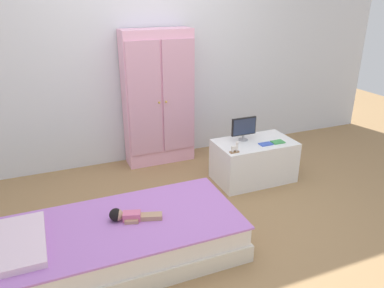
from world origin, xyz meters
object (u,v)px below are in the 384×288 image
(rocking_horse_toy, at_px, (235,147))
(book_blue, at_px, (266,144))
(wardrobe, at_px, (158,99))
(bed, at_px, (123,240))
(tv_monitor, at_px, (244,127))
(doll, at_px, (126,215))
(tv_stand, at_px, (254,161))
(book_green, at_px, (278,142))

(rocking_horse_toy, xyz_separation_m, book_blue, (0.39, 0.06, -0.05))
(wardrobe, distance_m, rocking_horse_toy, 1.14)
(bed, distance_m, tv_monitor, 1.74)
(bed, relative_size, doll, 4.57)
(tv_stand, distance_m, book_blue, 0.26)
(bed, xyz_separation_m, book_green, (1.77, 0.62, 0.29))
(bed, relative_size, wardrobe, 1.16)
(wardrobe, height_order, book_green, wardrobe)
(tv_stand, bearing_deg, wardrobe, 132.22)
(rocking_horse_toy, bearing_deg, wardrobe, 113.59)
(rocking_horse_toy, height_order, book_blue, rocking_horse_toy)
(tv_monitor, distance_m, rocking_horse_toy, 0.35)
(bed, bearing_deg, rocking_horse_toy, 24.42)
(bed, relative_size, book_green, 13.77)
(tv_monitor, bearing_deg, book_green, -32.94)
(wardrobe, bearing_deg, doll, -116.07)
(rocking_horse_toy, bearing_deg, book_blue, 8.57)
(tv_stand, relative_size, tv_monitor, 2.98)
(wardrobe, distance_m, book_blue, 1.31)
(book_green, bearing_deg, book_blue, 180.00)
(wardrobe, height_order, rocking_horse_toy, wardrobe)
(tv_stand, height_order, book_blue, book_blue)
(wardrobe, height_order, tv_monitor, wardrobe)
(doll, xyz_separation_m, book_blue, (1.59, 0.59, 0.10))
(tv_stand, xyz_separation_m, book_blue, (0.06, -0.11, 0.22))
(bed, bearing_deg, doll, 35.08)
(doll, height_order, tv_stand, tv_stand)
(doll, xyz_separation_m, tv_monitor, (1.44, 0.79, 0.24))
(rocking_horse_toy, bearing_deg, book_green, 6.27)
(wardrobe, bearing_deg, book_blue, -49.06)
(tv_monitor, xyz_separation_m, book_green, (0.30, -0.19, -0.14))
(book_blue, bearing_deg, bed, -159.09)
(tv_monitor, bearing_deg, bed, -151.08)
(tv_monitor, relative_size, rocking_horse_toy, 2.43)
(wardrobe, relative_size, book_blue, 11.52)
(rocking_horse_toy, relative_size, book_blue, 0.85)
(doll, relative_size, book_green, 3.01)
(bed, height_order, tv_monitor, tv_monitor)
(book_green, bearing_deg, wardrobe, 135.51)
(book_green, bearing_deg, doll, -161.08)
(wardrobe, height_order, tv_stand, wardrobe)
(doll, relative_size, rocking_horse_toy, 3.42)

